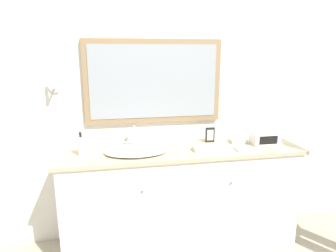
{
  "coord_description": "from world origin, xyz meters",
  "views": [
    {
      "loc": [
        -0.56,
        -2.01,
        1.67
      ],
      "look_at": [
        -0.11,
        0.3,
        1.09
      ],
      "focal_mm": 32.0,
      "sensor_mm": 36.0,
      "label": 1
    }
  ],
  "objects_px": {
    "soap_bottle": "(81,146)",
    "picture_frame": "(210,135)",
    "sink_basin": "(136,150)",
    "appliance_box": "(265,138)"
  },
  "relations": [
    {
      "from": "picture_frame",
      "to": "soap_bottle",
      "type": "bearing_deg",
      "value": -172.26
    },
    {
      "from": "soap_bottle",
      "to": "picture_frame",
      "type": "bearing_deg",
      "value": 7.74
    },
    {
      "from": "sink_basin",
      "to": "soap_bottle",
      "type": "distance_m",
      "value": 0.43
    },
    {
      "from": "appliance_box",
      "to": "picture_frame",
      "type": "xyz_separation_m",
      "value": [
        -0.45,
        0.15,
        0.01
      ]
    },
    {
      "from": "sink_basin",
      "to": "soap_bottle",
      "type": "height_order",
      "value": "soap_bottle"
    },
    {
      "from": "soap_bottle",
      "to": "appliance_box",
      "type": "relative_size",
      "value": 0.81
    },
    {
      "from": "soap_bottle",
      "to": "appliance_box",
      "type": "bearing_deg",
      "value": 0.03
    },
    {
      "from": "appliance_box",
      "to": "picture_frame",
      "type": "distance_m",
      "value": 0.48
    },
    {
      "from": "appliance_box",
      "to": "picture_frame",
      "type": "height_order",
      "value": "picture_frame"
    },
    {
      "from": "sink_basin",
      "to": "appliance_box",
      "type": "bearing_deg",
      "value": 0.38
    }
  ]
}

